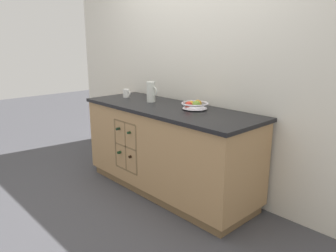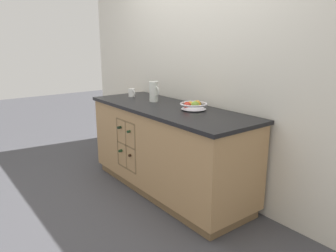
% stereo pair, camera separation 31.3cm
% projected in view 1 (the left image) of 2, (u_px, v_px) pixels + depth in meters
% --- Properties ---
extents(ground_plane, '(14.00, 14.00, 0.00)m').
position_uv_depth(ground_plane, '(168.00, 190.00, 3.49)').
color(ground_plane, '#424247').
extents(back_wall, '(4.40, 0.06, 2.55)m').
position_uv_depth(back_wall, '(196.00, 67.00, 3.43)').
color(back_wall, silver).
rests_on(back_wall, ground_plane).
extents(kitchen_island, '(1.98, 0.72, 0.90)m').
position_uv_depth(kitchen_island, '(168.00, 149.00, 3.37)').
color(kitchen_island, brown).
rests_on(kitchen_island, ground_plane).
extents(fruit_bowl, '(0.26, 0.26, 0.09)m').
position_uv_depth(fruit_bowl, '(195.00, 105.00, 3.14)').
color(fruit_bowl, silver).
rests_on(fruit_bowl, kitchen_island).
extents(white_pitcher, '(0.15, 0.10, 0.22)m').
position_uv_depth(white_pitcher, '(151.00, 91.00, 3.49)').
color(white_pitcher, silver).
rests_on(white_pitcher, kitchen_island).
extents(ceramic_mug, '(0.11, 0.07, 0.09)m').
position_uv_depth(ceramic_mug, '(126.00, 93.00, 3.79)').
color(ceramic_mug, white).
rests_on(ceramic_mug, kitchen_island).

